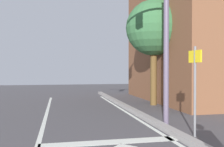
% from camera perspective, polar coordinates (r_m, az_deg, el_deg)
% --- Properties ---
extents(lane_line_curbside, '(0.12, 20.00, 0.01)m').
position_cam_1_polar(lane_line_curbside, '(6.27, 13.28, -14.41)').
color(lane_line_curbside, silver).
rests_on(lane_line_curbside, ground).
extents(stop_bar, '(3.19, 0.40, 0.01)m').
position_cam_1_polar(stop_bar, '(5.92, -0.40, -15.29)').
color(stop_bar, silver).
rests_on(stop_bar, ground).
extents(curb_strip, '(0.24, 24.00, 0.14)m').
position_cam_1_polar(curb_strip, '(6.36, 15.38, -13.57)').
color(curb_strip, gray).
rests_on(curb_strip, ground).
extents(street_sign_post, '(0.11, 0.44, 2.23)m').
position_cam_1_polar(street_sign_post, '(6.50, 18.31, -0.90)').
color(street_sign_post, slate).
rests_on(street_sign_post, ground).
extents(roadside_tree, '(2.62, 2.62, 4.96)m').
position_cam_1_polar(roadside_tree, '(12.18, 9.43, 10.04)').
color(roadside_tree, brown).
rests_on(roadside_tree, ground).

